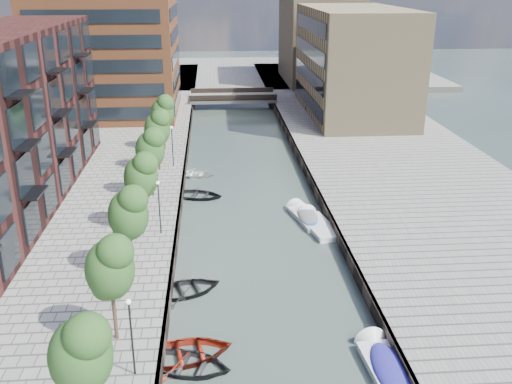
{
  "coord_description": "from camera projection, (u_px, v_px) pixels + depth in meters",
  "views": [
    {
      "loc": [
        -3.12,
        -14.88,
        18.95
      ],
      "look_at": [
        0.0,
        25.5,
        3.5
      ],
      "focal_mm": 40.0,
      "sensor_mm": 36.0,
      "label": 1
    }
  ],
  "objects": [
    {
      "name": "quay_right",
      "position": [
        399.0,
        165.0,
        59.08
      ],
      "size": [
        20.0,
        140.0,
        1.0
      ],
      "primitive_type": "cube",
      "color": "gray",
      "rests_on": "ground"
    },
    {
      "name": "car",
      "position": [
        312.0,
        104.0,
        81.51
      ],
      "size": [
        2.85,
        4.04,
        1.28
      ],
      "primitive_type": "imported",
      "rotation": [
        0.0,
        0.0,
        -0.4
      ],
      "color": "silver",
      "rests_on": "quay_right"
    },
    {
      "name": "tree_5",
      "position": [
        157.0,
        127.0,
        54.67
      ],
      "size": [
        2.5,
        2.5,
        5.95
      ],
      "color": "#382619",
      "rests_on": "quay_left"
    },
    {
      "name": "tree_6",
      "position": [
        163.0,
        111.0,
        61.19
      ],
      "size": [
        2.5,
        2.5,
        5.95
      ],
      "color": "#382619",
      "rests_on": "quay_left"
    },
    {
      "name": "tan_block_near",
      "position": [
        353.0,
        62.0,
        76.9
      ],
      "size": [
        12.0,
        25.0,
        14.0
      ],
      "primitive_type": "cube",
      "color": "#9B855F",
      "rests_on": "quay_right"
    },
    {
      "name": "motorboat_0",
      "position": [
        387.0,
        368.0,
        29.0
      ],
      "size": [
        2.32,
        5.71,
        1.86
      ],
      "color": "white",
      "rests_on": "ground"
    },
    {
      "name": "sloop_4",
      "position": [
        197.0,
        198.0,
        51.84
      ],
      "size": [
        5.4,
        4.5,
        0.96
      ],
      "primitive_type": "imported",
      "rotation": [
        0.0,
        0.0,
        1.29
      ],
      "color": "black",
      "rests_on": "ground"
    },
    {
      "name": "sloop_0",
      "position": [
        188.0,
        369.0,
        29.31
      ],
      "size": [
        5.52,
        4.69,
        0.97
      ],
      "primitive_type": "imported",
      "rotation": [
        0.0,
        0.0,
        1.24
      ],
      "color": "#252427",
      "rests_on": "ground"
    },
    {
      "name": "far_closure",
      "position": [
        227.0,
        74.0,
        113.82
      ],
      "size": [
        80.0,
        40.0,
        1.0
      ],
      "primitive_type": "cube",
      "color": "gray",
      "rests_on": "ground"
    },
    {
      "name": "tree_1",
      "position": [
        110.0,
        266.0,
        28.59
      ],
      "size": [
        2.5,
        2.5,
        5.95
      ],
      "color": "#382619",
      "rests_on": "quay_left"
    },
    {
      "name": "motorboat_2",
      "position": [
        316.0,
        225.0,
        45.96
      ],
      "size": [
        2.92,
        5.7,
        1.81
      ],
      "color": "white",
      "rests_on": "ground"
    },
    {
      "name": "quay_wall_left",
      "position": [
        185.0,
        170.0,
        57.49
      ],
      "size": [
        0.25,
        140.0,
        1.0
      ],
      "primitive_type": "cube",
      "color": "#332823",
      "rests_on": "ground"
    },
    {
      "name": "tree_2",
      "position": [
        128.0,
        212.0,
        35.11
      ],
      "size": [
        2.5,
        2.5,
        5.95
      ],
      "color": "#382619",
      "rests_on": "quay_left"
    },
    {
      "name": "sloop_2",
      "position": [
        186.0,
        358.0,
        30.14
      ],
      "size": [
        5.79,
        4.65,
        1.07
      ],
      "primitive_type": "imported",
      "rotation": [
        0.0,
        0.0,
        1.78
      ],
      "color": "maroon",
      "rests_on": "ground"
    },
    {
      "name": "sloop_3",
      "position": [
        194.0,
        176.0,
        57.35
      ],
      "size": [
        4.85,
        3.88,
        0.9
      ],
      "primitive_type": "imported",
      "rotation": [
        0.0,
        0.0,
        1.37
      ],
      "color": "white",
      "rests_on": "ground"
    },
    {
      "name": "water",
      "position": [
        245.0,
        174.0,
        58.11
      ],
      "size": [
        300.0,
        300.0,
        0.0
      ],
      "primitive_type": "plane",
      "color": "#38473F",
      "rests_on": "ground"
    },
    {
      "name": "tree_4",
      "position": [
        150.0,
        148.0,
        48.15
      ],
      "size": [
        2.5,
        2.5,
        5.95
      ],
      "color": "#382619",
      "rests_on": "quay_left"
    },
    {
      "name": "sloop_1",
      "position": [
        186.0,
        293.0,
        36.29
      ],
      "size": [
        5.51,
        4.68,
        0.97
      ],
      "primitive_type": "imported",
      "rotation": [
        0.0,
        0.0,
        1.9
      ],
      "color": "black",
      "rests_on": "ground"
    },
    {
      "name": "tree_0",
      "position": [
        80.0,
        351.0,
        22.07
      ],
      "size": [
        2.5,
        2.5,
        5.95
      ],
      "color": "#382619",
      "rests_on": "quay_left"
    },
    {
      "name": "lamp_1",
      "position": [
        159.0,
        202.0,
        41.43
      ],
      "size": [
        0.24,
        0.24,
        4.12
      ],
      "color": "black",
      "rests_on": "quay_left"
    },
    {
      "name": "motorboat_4",
      "position": [
        305.0,
        216.0,
        47.39
      ],
      "size": [
        2.96,
        5.35,
        1.69
      ],
      "color": "silver",
      "rests_on": "ground"
    },
    {
      "name": "bridge",
      "position": [
        233.0,
        97.0,
        87.42
      ],
      "size": [
        13.0,
        6.0,
        1.3
      ],
      "color": "gray",
      "rests_on": "ground"
    },
    {
      "name": "tan_block_far",
      "position": [
        319.0,
        35.0,
        100.77
      ],
      "size": [
        12.0,
        20.0,
        16.0
      ],
      "primitive_type": "cube",
      "color": "#9B855F",
      "rests_on": "quay_right"
    },
    {
      "name": "motorboat_3",
      "position": [
        306.0,
        218.0,
        47.05
      ],
      "size": [
        2.42,
        4.89,
        1.56
      ],
      "color": "silver",
      "rests_on": "ground"
    },
    {
      "name": "quay_wall_right",
      "position": [
        304.0,
        167.0,
        58.37
      ],
      "size": [
        0.25,
        140.0,
        1.0
      ],
      "primitive_type": "cube",
      "color": "#332823",
      "rests_on": "ground"
    },
    {
      "name": "lamp_2",
      "position": [
        172.0,
        142.0,
        56.34
      ],
      "size": [
        0.24,
        0.24,
        4.12
      ],
      "color": "black",
      "rests_on": "quay_left"
    },
    {
      "name": "lamp_0",
      "position": [
        131.0,
        329.0,
        26.53
      ],
      "size": [
        0.24,
        0.24,
        4.12
      ],
      "color": "black",
      "rests_on": "quay_left"
    },
    {
      "name": "tree_3",
      "position": [
        141.0,
        175.0,
        41.63
      ],
      "size": [
        2.5,
        2.5,
        5.95
      ],
      "color": "#382619",
      "rests_on": "quay_left"
    }
  ]
}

